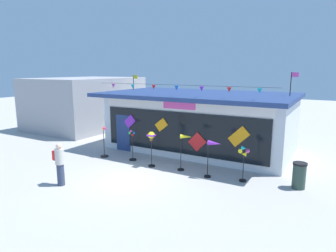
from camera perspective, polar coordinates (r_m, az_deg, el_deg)
ground_plane at (r=12.35m, az=-7.59°, el=-10.32°), size 80.00×80.00×0.00m
kite_shop_building at (r=16.67m, az=6.15°, el=1.06°), size 10.13×6.06×4.33m
wind_spinner_far_left at (r=15.44m, az=-12.06°, el=-2.89°), size 0.58×0.40×1.59m
wind_spinner_left at (r=14.67m, az=-6.92°, el=-3.74°), size 0.36×0.36×1.55m
wind_spinner_center_left at (r=13.54m, az=-3.23°, el=-2.70°), size 0.33×0.33×1.65m
wind_spinner_center_right at (r=12.95m, az=3.22°, el=-3.56°), size 0.67×0.32×1.67m
wind_spinner_right at (r=12.22m, az=8.67°, el=-4.51°), size 0.69×0.28×1.60m
wind_spinner_far_right at (r=12.14m, az=14.40°, el=-5.83°), size 0.41×0.29×1.48m
person_near_camera at (r=12.19m, az=-20.21°, el=-6.77°), size 0.46×0.34×1.68m
trash_bin at (r=12.32m, az=24.00°, el=-8.71°), size 0.52×0.52×1.01m
neighbour_building at (r=24.00m, az=-15.56°, el=4.38°), size 5.92×7.91×3.82m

